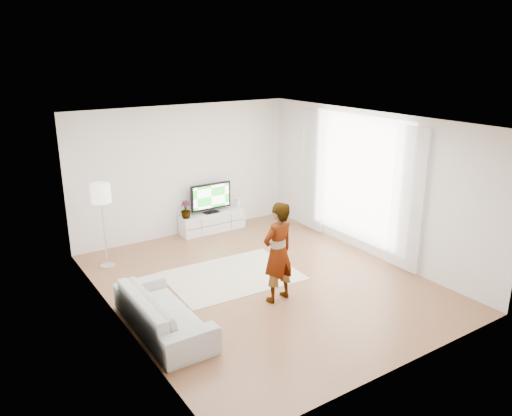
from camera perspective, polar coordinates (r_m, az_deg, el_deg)
floor at (r=8.81m, az=0.74°, el=-8.43°), size 6.00×6.00×0.00m
ceiling at (r=7.99m, az=0.82°, el=9.93°), size 6.00×6.00×0.00m
wall_left at (r=7.26m, az=-15.80°, el=-2.93°), size 0.02×6.00×2.80m
wall_right at (r=9.86m, az=12.91°, el=2.66°), size 0.02×6.00×2.80m
wall_back at (r=10.82m, az=-8.19°, el=4.23°), size 5.00×0.02×2.80m
wall_front at (r=6.20m, az=16.63°, el=-6.60°), size 5.00×0.02×2.80m
window at (r=10.04m, az=11.62°, el=3.30°), size 0.01×2.60×2.50m
curtain_near at (r=9.17m, az=16.92°, el=0.89°), size 0.04×0.70×2.60m
curtain_far at (r=10.94m, az=6.51°, el=4.18°), size 0.04×0.70×2.60m
media_console at (r=11.17m, az=-5.03°, el=-1.59°), size 1.49×0.42×0.42m
television at (r=11.02m, az=-5.17°, el=1.27°), size 0.96×0.19×0.67m
game_console at (r=11.38m, az=-2.19°, el=0.53°), size 0.08×0.17×0.22m
potted_plant at (r=10.77m, az=-8.04°, el=-0.17°), size 0.28×0.28×0.38m
rug at (r=9.03m, az=-2.72°, el=-7.73°), size 2.34×1.74×0.01m
player at (r=7.88m, az=2.53°, el=-5.07°), size 0.65×0.48×1.64m
sofa at (r=7.42m, az=-10.58°, el=-11.48°), size 0.80×2.03×0.59m
floor_lamp at (r=9.37m, az=-17.28°, el=1.20°), size 0.35×0.35×1.59m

